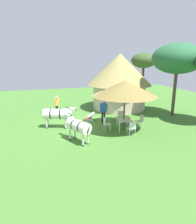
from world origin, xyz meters
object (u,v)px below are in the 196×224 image
Objects in this scene: thatched_hut at (119,79)px; zebra_by_umbrella at (57,114)px; patio_chair_east_end at (106,123)px; acacia_tree_far_lawn at (144,61)px; shade_umbrella at (125,88)px; patio_chair_near_lawn at (132,128)px; patio_chair_near_hut at (141,120)px; standing_watcher at (57,104)px; patio_chair_west_end at (121,117)px; guest_beside_umbrella at (103,109)px; acacia_tree_right_background at (178,59)px; patio_dining_table at (124,120)px; zebra_nearest_camera at (78,126)px; striped_lounge_chair at (89,117)px.

thatched_hut reaches higher than zebra_by_umbrella.
acacia_tree_far_lawn is (-8.46, 7.47, 3.79)m from patio_chair_east_end.
patio_chair_east_end is at bearing -95.29° from shade_umbrella.
patio_chair_east_end is 3.36m from zebra_by_umbrella.
patio_chair_near_lawn is at bearing -32.68° from acacia_tree_far_lawn.
standing_watcher reaches higher than patio_chair_near_hut.
patio_chair_near_lawn is 7.10m from standing_watcher.
patio_chair_west_end is at bearing 83.13° from patio_chair_near_lawn.
acacia_tree_far_lawn reaches higher than patio_chair_near_hut.
guest_beside_umbrella reaches higher than patio_chair_west_end.
thatched_hut is 5.14m from patio_chair_west_end.
shade_umbrella is 5.81m from acacia_tree_right_background.
patio_dining_table is at bearing 88.23° from standing_watcher.
zebra_nearest_camera is 0.39× the size of acacia_tree_far_lawn.
patio_chair_west_end is at bearing -120.26° from striped_lounge_chair.
striped_lounge_chair is at bearing -17.72° from patio_chair_west_end.
patio_dining_table is 0.91× the size of guest_beside_umbrella.
striped_lounge_chair is 0.16× the size of acacia_tree_far_lawn.
zebra_nearest_camera is (1.21, -2.10, 0.42)m from patio_chair_east_end.
thatched_hut is 6.22m from patio_dining_table.
guest_beside_umbrella is at bearing 107.10° from patio_chair_near_lawn.
guest_beside_umbrella is 0.33× the size of acacia_tree_far_lawn.
shade_umbrella reaches higher than zebra_by_umbrella.
striped_lounge_chair is at bearing 93.16° from standing_watcher.
zebra_by_umbrella is (-1.58, -2.94, 0.43)m from patio_chair_east_end.
patio_chair_near_lawn is 5.06m from zebra_by_umbrella.
standing_watcher reaches higher than patio_chair_near_lawn.
shade_umbrella is 2.64× the size of patio_dining_table.
zebra_by_umbrella is at bearing -112.09° from shade_umbrella.
acacia_tree_far_lawn is (-8.61, 5.02, 3.79)m from patio_chair_near_hut.
standing_watcher is (-4.75, -3.83, -1.76)m from shade_umbrella.
zebra_by_umbrella is 10.05m from acacia_tree_right_background.
zebra_nearest_camera is 0.36× the size of acacia_tree_right_background.
patio_chair_east_end is at bearing 4.30° from zebra_nearest_camera.
acacia_tree_right_background is (-2.90, 8.55, 3.60)m from zebra_nearest_camera.
guest_beside_umbrella is at bearing -8.83° from patio_chair_west_end.
zebra_nearest_camera is at bearing -54.82° from patio_chair_east_end.
guest_beside_umbrella reaches higher than patio_chair_east_end.
shade_umbrella is at bearing -7.36° from zebra_nearest_camera.
zebra_by_umbrella is (-1.69, -4.16, 0.29)m from patio_dining_table.
standing_watcher is 10.16m from acacia_tree_right_background.
patio_chair_near_hut is at bearing -8.24° from thatched_hut.
patio_chair_west_end is at bearing -82.75° from acacia_tree_right_background.
patio_chair_west_end is 10.20m from acacia_tree_far_lawn.
acacia_tree_far_lawn is at bearing 143.93° from shade_umbrella.
striped_lounge_chair is 8.16m from acacia_tree_right_background.
acacia_tree_right_background is at bearing 31.92° from patio_chair_near_lawn.
shade_umbrella is 2.09m from patio_dining_table.
thatched_hut reaches higher than patio_chair_near_hut.
shade_umbrella is 3.94m from zebra_nearest_camera.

